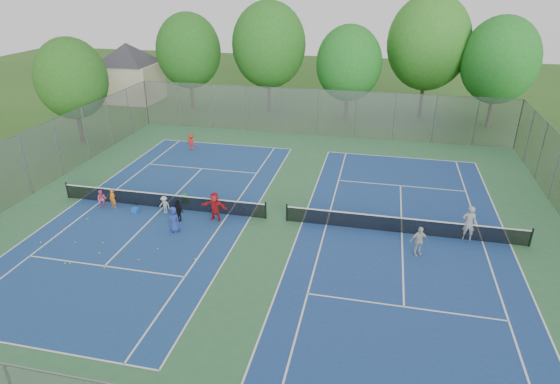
# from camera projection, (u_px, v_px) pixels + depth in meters

# --- Properties ---
(ground) EXTENTS (120.00, 120.00, 0.00)m
(ground) POSITION_uv_depth(u_px,v_px,m) (276.00, 220.00, 26.73)
(ground) COLOR #2A541A
(ground) RESTS_ON ground
(court_pad) EXTENTS (32.00, 32.00, 0.01)m
(court_pad) POSITION_uv_depth(u_px,v_px,m) (276.00, 220.00, 26.73)
(court_pad) COLOR #31673D
(court_pad) RESTS_ON ground
(court_left) EXTENTS (10.97, 23.77, 0.01)m
(court_left) POSITION_uv_depth(u_px,v_px,m) (163.00, 208.00, 28.10)
(court_left) COLOR navy
(court_left) RESTS_ON court_pad
(court_right) EXTENTS (10.97, 23.77, 0.01)m
(court_right) POSITION_uv_depth(u_px,v_px,m) (402.00, 233.00, 25.35)
(court_right) COLOR navy
(court_right) RESTS_ON court_pad
(net_left) EXTENTS (12.87, 0.10, 0.91)m
(net_left) POSITION_uv_depth(u_px,v_px,m) (162.00, 201.00, 27.92)
(net_left) COLOR black
(net_left) RESTS_ON ground
(net_right) EXTENTS (12.87, 0.10, 0.91)m
(net_right) POSITION_uv_depth(u_px,v_px,m) (403.00, 226.00, 25.16)
(net_right) COLOR black
(net_right) RESTS_ON ground
(fence_north) EXTENTS (32.00, 0.10, 4.00)m
(fence_north) POSITION_uv_depth(u_px,v_px,m) (318.00, 113.00, 40.06)
(fence_north) COLOR gray
(fence_north) RESTS_ON ground
(fence_west) EXTENTS (0.10, 32.00, 4.00)m
(fence_west) POSITION_uv_depth(u_px,v_px,m) (26.00, 165.00, 29.04)
(fence_west) COLOR gray
(fence_west) RESTS_ON ground
(house) EXTENTS (11.03, 11.03, 7.30)m
(house) POSITION_uv_depth(u_px,v_px,m) (128.00, 62.00, 50.54)
(house) COLOR #B7A88C
(house) RESTS_ON ground
(tree_nw) EXTENTS (6.40, 6.40, 9.58)m
(tree_nw) POSITION_uv_depth(u_px,v_px,m) (189.00, 51.00, 46.49)
(tree_nw) COLOR #443326
(tree_nw) RESTS_ON ground
(tree_nl) EXTENTS (7.20, 7.20, 10.69)m
(tree_nl) POSITION_uv_depth(u_px,v_px,m) (269.00, 45.00, 45.52)
(tree_nl) COLOR #443326
(tree_nl) RESTS_ON ground
(tree_nc) EXTENTS (6.00, 6.00, 8.85)m
(tree_nc) POSITION_uv_depth(u_px,v_px,m) (349.00, 64.00, 42.66)
(tree_nc) COLOR #443326
(tree_nc) RESTS_ON ground
(tree_nr) EXTENTS (7.60, 7.60, 11.42)m
(tree_nr) POSITION_uv_depth(u_px,v_px,m) (429.00, 43.00, 43.25)
(tree_nr) COLOR #443326
(tree_nr) RESTS_ON ground
(tree_ne) EXTENTS (6.60, 6.60, 9.77)m
(tree_ne) POSITION_uv_depth(u_px,v_px,m) (500.00, 60.00, 40.75)
(tree_ne) COLOR #443326
(tree_ne) RESTS_ON ground
(tree_side_w) EXTENTS (5.60, 5.60, 8.47)m
(tree_side_w) POSITION_uv_depth(u_px,v_px,m) (71.00, 79.00, 37.12)
(tree_side_w) COLOR #443326
(tree_side_w) RESTS_ON ground
(ball_crate) EXTENTS (0.36, 0.36, 0.29)m
(ball_crate) POSITION_uv_depth(u_px,v_px,m) (135.00, 210.00, 27.49)
(ball_crate) COLOR blue
(ball_crate) RESTS_ON ground
(ball_hopper) EXTENTS (0.33, 0.33, 0.58)m
(ball_hopper) POSITION_uv_depth(u_px,v_px,m) (185.00, 199.00, 28.57)
(ball_hopper) COLOR #258A38
(ball_hopper) RESTS_ON ground
(student_a) EXTENTS (0.49, 0.39, 1.19)m
(student_a) POSITION_uv_depth(u_px,v_px,m) (113.00, 199.00, 27.90)
(student_a) COLOR orange
(student_a) RESTS_ON ground
(student_b) EXTENTS (0.65, 0.56, 1.17)m
(student_b) POSITION_uv_depth(u_px,v_px,m) (102.00, 199.00, 27.83)
(student_b) COLOR #D3527D
(student_b) RESTS_ON ground
(student_c) EXTENTS (0.76, 0.53, 1.08)m
(student_c) POSITION_uv_depth(u_px,v_px,m) (165.00, 205.00, 27.26)
(student_c) COLOR beige
(student_c) RESTS_ON ground
(student_d) EXTENTS (0.83, 0.61, 1.31)m
(student_d) POSITION_uv_depth(u_px,v_px,m) (178.00, 210.00, 26.37)
(student_d) COLOR black
(student_d) RESTS_ON ground
(student_e) EXTENTS (0.81, 0.63, 1.48)m
(student_e) POSITION_uv_depth(u_px,v_px,m) (174.00, 219.00, 25.21)
(student_e) COLOR navy
(student_e) RESTS_ON ground
(student_f) EXTENTS (1.64, 0.66, 1.72)m
(student_f) POSITION_uv_depth(u_px,v_px,m) (215.00, 207.00, 26.33)
(student_f) COLOR #B3191F
(student_f) RESTS_ON ground
(child_far_baseline) EXTENTS (0.95, 0.69, 1.32)m
(child_far_baseline) POSITION_uv_depth(u_px,v_px,m) (191.00, 142.00, 37.16)
(child_far_baseline) COLOR red
(child_far_baseline) RESTS_ON ground
(instructor) EXTENTS (0.72, 0.48, 1.96)m
(instructor) POSITION_uv_depth(u_px,v_px,m) (469.00, 223.00, 24.33)
(instructor) COLOR #949497
(instructor) RESTS_ON ground
(teen_court_b) EXTENTS (1.00, 0.71, 1.57)m
(teen_court_b) POSITION_uv_depth(u_px,v_px,m) (419.00, 241.00, 23.07)
(teen_court_b) COLOR beige
(teen_court_b) RESTS_ON ground
(tennis_ball_0) EXTENTS (0.07, 0.07, 0.07)m
(tennis_ball_0) POSITION_uv_depth(u_px,v_px,m) (139.00, 260.00, 22.89)
(tennis_ball_0) COLOR #D9F037
(tennis_ball_0) RESTS_ON ground
(tennis_ball_1) EXTENTS (0.07, 0.07, 0.07)m
(tennis_ball_1) POSITION_uv_depth(u_px,v_px,m) (100.00, 253.00, 23.43)
(tennis_ball_1) COLOR #C5D631
(tennis_ball_1) RESTS_ON ground
(tennis_ball_2) EXTENTS (0.07, 0.07, 0.07)m
(tennis_ball_2) POSITION_uv_depth(u_px,v_px,m) (195.00, 259.00, 22.94)
(tennis_ball_2) COLOR #D8ED37
(tennis_ball_2) RESTS_ON ground
(tennis_ball_3) EXTENTS (0.07, 0.07, 0.07)m
(tennis_ball_3) POSITION_uv_depth(u_px,v_px,m) (104.00, 268.00, 22.23)
(tennis_ball_3) COLOR gold
(tennis_ball_3) RESTS_ON ground
(tennis_ball_4) EXTENTS (0.07, 0.07, 0.07)m
(tennis_ball_4) POSITION_uv_depth(u_px,v_px,m) (34.00, 254.00, 23.41)
(tennis_ball_4) COLOR #BADB33
(tennis_ball_4) RESTS_ON ground
(tennis_ball_5) EXTENTS (0.07, 0.07, 0.07)m
(tennis_ball_5) POSITION_uv_depth(u_px,v_px,m) (65.00, 264.00, 22.60)
(tennis_ball_5) COLOR #BCDB33
(tennis_ball_5) RESTS_ON ground
(tennis_ball_6) EXTENTS (0.07, 0.07, 0.07)m
(tennis_ball_6) POSITION_uv_depth(u_px,v_px,m) (75.00, 242.00, 24.40)
(tennis_ball_6) COLOR #C5EA36
(tennis_ball_6) RESTS_ON ground
(tennis_ball_7) EXTENTS (0.07, 0.07, 0.07)m
(tennis_ball_7) POSITION_uv_depth(u_px,v_px,m) (70.00, 264.00, 22.60)
(tennis_ball_7) COLOR #CEE435
(tennis_ball_7) RESTS_ON ground
(tennis_ball_8) EXTENTS (0.07, 0.07, 0.07)m
(tennis_ball_8) POSITION_uv_depth(u_px,v_px,m) (103.00, 243.00, 24.35)
(tennis_ball_8) COLOR #C3E836
(tennis_ball_8) RESTS_ON ground
(tennis_ball_9) EXTENTS (0.07, 0.07, 0.07)m
(tennis_ball_9) POSITION_uv_depth(u_px,v_px,m) (158.00, 249.00, 23.80)
(tennis_ball_9) COLOR #C7DE33
(tennis_ball_9) RESTS_ON ground
(tennis_ball_10) EXTENTS (0.07, 0.07, 0.07)m
(tennis_ball_10) POSITION_uv_depth(u_px,v_px,m) (41.00, 243.00, 24.38)
(tennis_ball_10) COLOR gold
(tennis_ball_10) RESTS_ON ground
(tennis_ball_11) EXTENTS (0.07, 0.07, 0.07)m
(tennis_ball_11) POSITION_uv_depth(u_px,v_px,m) (88.00, 219.00, 26.74)
(tennis_ball_11) COLOR #C9EB36
(tennis_ball_11) RESTS_ON ground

